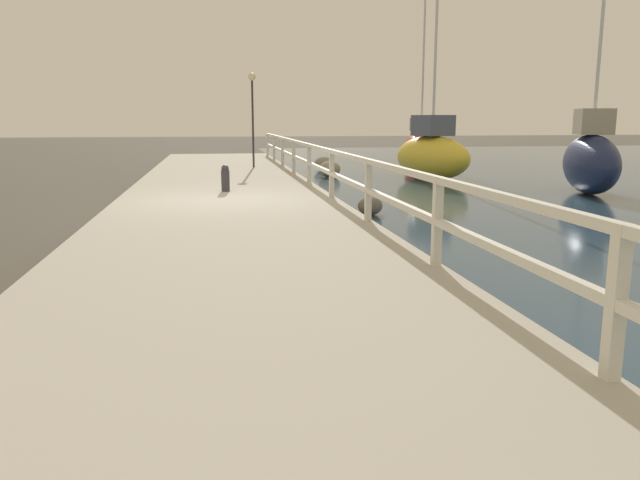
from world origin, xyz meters
TOP-DOWN VIEW (x-y plane):
  - ground_plane at (0.00, 0.00)m, footprint 120.00×120.00m
  - dock_walkway at (0.00, 0.00)m, footprint 4.64×36.00m
  - railing at (2.22, -0.00)m, footprint 0.10×32.50m
  - boulder_downstream at (2.90, -0.70)m, footprint 0.52×0.47m
  - boulder_mid_strip at (3.64, 7.92)m, footprint 0.74×0.67m
  - boulder_upstream at (3.91, 10.54)m, footprint 0.75×0.68m
  - mooring_bollard at (-0.01, 1.50)m, footprint 0.19×0.19m
  - dock_lamp at (1.11, 8.82)m, footprint 0.26×0.26m
  - sailboat_yellow at (6.82, 6.59)m, footprint 2.44×3.69m
  - sailboat_navy at (9.57, 2.00)m, footprint 2.22×3.72m
  - sailboat_red at (9.00, 14.17)m, footprint 3.13×5.14m

SIDE VIEW (x-z plane):
  - ground_plane at x=0.00m, z-range 0.00..0.00m
  - dock_walkway at x=0.00m, z-range 0.00..0.30m
  - boulder_downstream at x=2.90m, z-range 0.00..0.39m
  - boulder_mid_strip at x=3.64m, z-range 0.00..0.56m
  - boulder_upstream at x=3.91m, z-range 0.00..0.56m
  - mooring_bollard at x=-0.01m, z-range 0.31..0.92m
  - sailboat_red at x=9.00m, z-range -3.33..4.97m
  - sailboat_yellow at x=6.82m, z-range -3.24..4.93m
  - sailboat_navy at x=9.57m, z-range -1.78..3.55m
  - railing at x=2.22m, z-range 0.49..1.52m
  - dock_lamp at x=1.11m, z-range 1.06..4.27m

